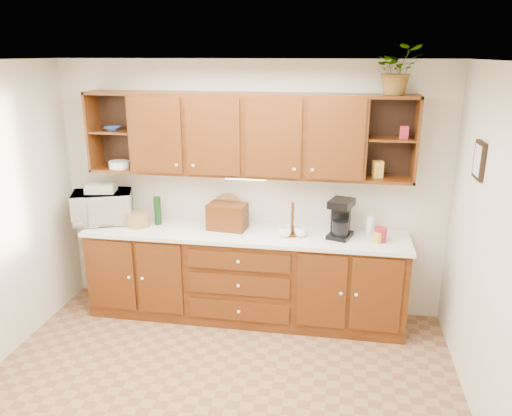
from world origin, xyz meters
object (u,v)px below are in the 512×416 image
(microwave, at_px, (103,207))
(bread_box, at_px, (227,216))
(coffee_maker, at_px, (341,219))
(potted_plant, at_px, (397,70))

(microwave, height_order, bread_box, microwave)
(microwave, distance_m, coffee_maker, 2.46)
(microwave, distance_m, bread_box, 1.34)
(microwave, relative_size, coffee_maker, 1.57)
(bread_box, distance_m, potted_plant, 2.11)
(bread_box, bearing_deg, microwave, -172.94)
(coffee_maker, bearing_deg, potted_plant, 27.54)
(potted_plant, bearing_deg, bread_box, -178.44)
(potted_plant, bearing_deg, coffee_maker, -170.37)
(bread_box, relative_size, coffee_maker, 1.00)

